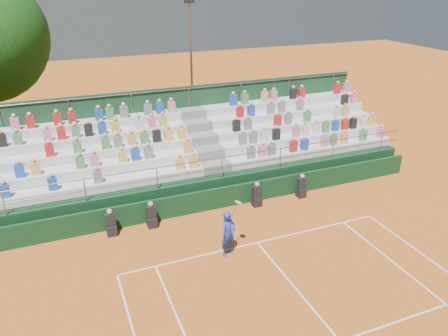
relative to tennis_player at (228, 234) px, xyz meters
name	(u,v)px	position (x,y,z in m)	size (l,w,h in m)	color
ground	(257,243)	(1.35, 0.27, -0.91)	(90.00, 90.00, 0.00)	#BB5C1F
courtside_wall	(226,197)	(1.35, 3.47, -0.41)	(20.00, 0.15, 1.00)	black
line_officials	(210,205)	(0.40, 3.02, -0.43)	(9.29, 0.40, 1.19)	black
grandstand	(203,159)	(1.36, 6.71, 0.18)	(20.00, 5.20, 4.40)	black
tennis_player	(228,234)	(0.00, 0.00, 0.00)	(0.92, 0.67, 2.22)	#1734AF
floodlight_mast	(191,58)	(3.21, 13.90, 4.02)	(0.60, 0.25, 8.50)	gray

